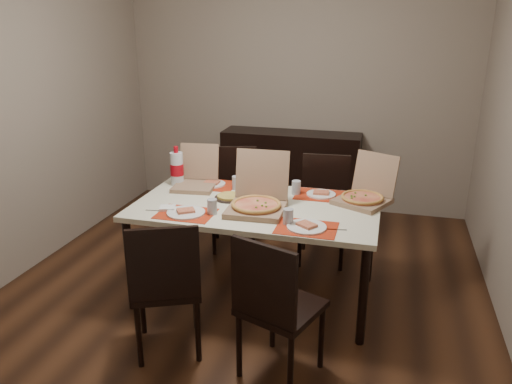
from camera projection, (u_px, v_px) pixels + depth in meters
ground at (246, 286)px, 4.08m from camera, size 3.80×4.00×0.02m
room_walls at (260, 63)px, 3.90m from camera, size 3.84×4.02×2.62m
sideboard at (290, 172)px, 5.55m from camera, size 1.50×0.40×0.90m
dining_table at (256, 213)px, 3.73m from camera, size 1.80×1.00×0.75m
chair_near_left at (166, 283)px, 3.08m from camera, size 0.56×0.56×0.93m
chair_near_right at (275, 304)px, 2.86m from camera, size 0.54×0.54×0.93m
chair_far_left at (234, 193)px, 4.70m from camera, size 0.52×0.52×0.93m
chair_far_right at (324, 204)px, 4.42m from camera, size 0.45×0.45×0.93m
setting_near_left at (190, 211)px, 3.54m from camera, size 0.52×0.30×0.11m
setting_near_right at (302, 224)px, 3.30m from camera, size 0.46×0.30×0.11m
setting_far_left at (216, 183)px, 4.13m from camera, size 0.49×0.30×0.11m
setting_far_right at (314, 192)px, 3.91m from camera, size 0.51×0.30×0.11m
napkin_loose at (255, 207)px, 3.65m from camera, size 0.14×0.15×0.02m
pizza_box_center at (257, 202)px, 3.59m from camera, size 0.42×0.46×0.40m
pizza_box_right at (365, 195)px, 3.74m from camera, size 0.49×0.50×0.35m
pizza_box_left at (196, 180)px, 4.10m from camera, size 0.37×0.40×0.33m
faina_plate at (230, 197)px, 3.83m from camera, size 0.23×0.23×0.03m
dip_bowl at (267, 196)px, 3.86m from camera, size 0.14×0.14×0.03m
soda_bottle at (177, 169)px, 4.12m from camera, size 0.11×0.11×0.33m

